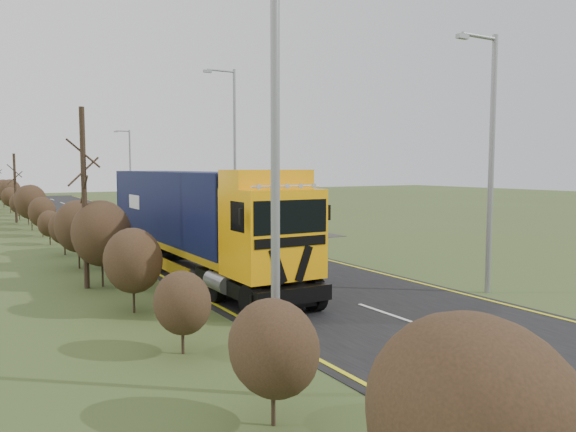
{
  "coord_description": "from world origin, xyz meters",
  "views": [
    {
      "loc": [
        -10.11,
        -15.48,
        4.08
      ],
      "look_at": [
        0.68,
        2.84,
        2.22
      ],
      "focal_mm": 35.0,
      "sensor_mm": 36.0,
      "label": 1
    }
  ],
  "objects_px": {
    "lorry": "(196,216)",
    "car_blue_sedan": "(235,213)",
    "streetlight_near": "(490,154)",
    "speed_sign": "(262,211)",
    "car_red_hatchback": "(264,223)"
  },
  "relations": [
    {
      "from": "lorry",
      "to": "car_blue_sedan",
      "type": "xyz_separation_m",
      "value": [
        9.63,
        17.11,
        -1.48
      ]
    },
    {
      "from": "streetlight_near",
      "to": "speed_sign",
      "type": "bearing_deg",
      "value": 89.44
    },
    {
      "from": "lorry",
      "to": "car_red_hatchback",
      "type": "height_order",
      "value": "lorry"
    },
    {
      "from": "car_red_hatchback",
      "to": "speed_sign",
      "type": "height_order",
      "value": "speed_sign"
    },
    {
      "from": "car_blue_sedan",
      "to": "lorry",
      "type": "bearing_deg",
      "value": 97.78
    },
    {
      "from": "car_red_hatchback",
      "to": "speed_sign",
      "type": "distance_m",
      "value": 1.69
    },
    {
      "from": "streetlight_near",
      "to": "speed_sign",
      "type": "height_order",
      "value": "streetlight_near"
    },
    {
      "from": "streetlight_near",
      "to": "speed_sign",
      "type": "distance_m",
      "value": 16.04
    },
    {
      "from": "speed_sign",
      "to": "streetlight_near",
      "type": "bearing_deg",
      "value": -90.56
    },
    {
      "from": "car_red_hatchback",
      "to": "speed_sign",
      "type": "xyz_separation_m",
      "value": [
        -0.79,
        -1.25,
        0.83
      ]
    },
    {
      "from": "lorry",
      "to": "car_blue_sedan",
      "type": "bearing_deg",
      "value": 60.72
    },
    {
      "from": "car_blue_sedan",
      "to": "speed_sign",
      "type": "bearing_deg",
      "value": 111.64
    },
    {
      "from": "car_red_hatchback",
      "to": "car_blue_sedan",
      "type": "xyz_separation_m",
      "value": [
        1.64,
        7.51,
        0.05
      ]
    },
    {
      "from": "car_blue_sedan",
      "to": "speed_sign",
      "type": "height_order",
      "value": "speed_sign"
    },
    {
      "from": "car_red_hatchback",
      "to": "car_blue_sedan",
      "type": "distance_m",
      "value": 7.69
    }
  ]
}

